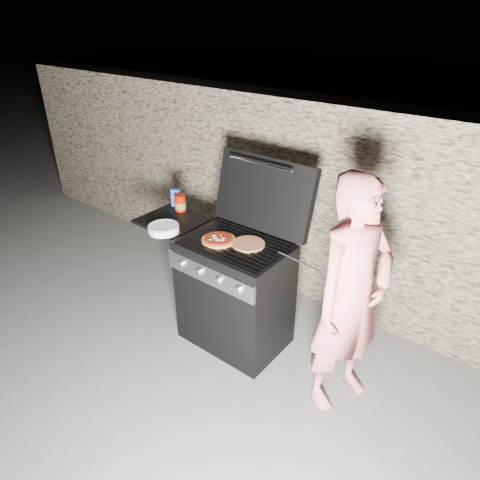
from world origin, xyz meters
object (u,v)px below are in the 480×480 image
Objects in this scene: gas_grill at (211,282)px; person at (351,298)px; sauce_jar at (180,203)px; pizza_topped at (219,239)px.

gas_grill is 1.24m from person.
gas_grill is 0.81× the size of person.
person reaches higher than sauce_jar.
person is (1.05, 0.06, -0.10)m from pizza_topped.
gas_grill is at bearing -19.48° from sauce_jar.
sauce_jar is (-0.48, 0.17, 0.52)m from gas_grill.
gas_grill is 5.35× the size of pizza_topped.
pizza_topped is at bearing 112.10° from person.
pizza_topped is 1.76× the size of sauce_jar.
gas_grill is at bearing 159.01° from pizza_topped.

